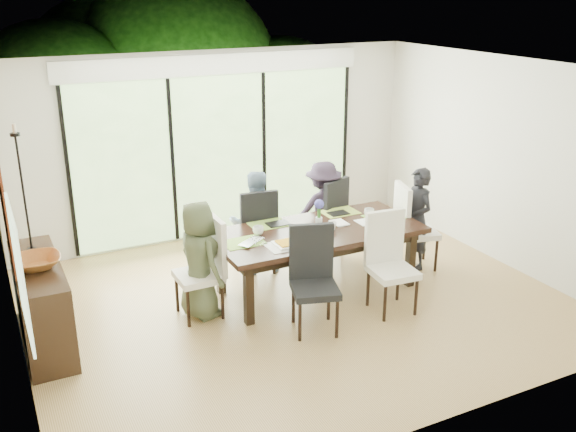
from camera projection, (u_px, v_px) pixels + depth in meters
name	position (u px, v px, depth m)	size (l,w,h in m)	color
floor	(297.00, 302.00, 7.57)	(6.00, 5.00, 0.01)	olive
ceiling	(299.00, 69.00, 6.65)	(6.00, 5.00, 0.01)	white
wall_back	(218.00, 145.00, 9.22)	(6.00, 0.02, 2.70)	silver
wall_front	(446.00, 281.00, 4.99)	(6.00, 0.02, 2.70)	beige
wall_left	(5.00, 238.00, 5.85)	(0.02, 5.00, 2.70)	silver
wall_right	(503.00, 162.00, 8.37)	(0.02, 5.00, 2.70)	white
glass_doors	(219.00, 156.00, 9.24)	(4.20, 0.02, 2.30)	#598C3F
blinds_header	(216.00, 64.00, 8.79)	(4.40, 0.06, 0.28)	white
mullion_a	(68.00, 174.00, 8.35)	(0.05, 0.04, 2.30)	black
mullion_b	(173.00, 162.00, 8.94)	(0.05, 0.04, 2.30)	black
mullion_c	(264.00, 151.00, 9.52)	(0.05, 0.04, 2.30)	black
mullion_d	(345.00, 141.00, 10.11)	(0.05, 0.04, 2.30)	black
side_window	(20.00, 272.00, 4.80)	(0.02, 0.90, 1.00)	#8CAD7F
deck	(202.00, 218.00, 10.44)	(6.00, 1.80, 0.10)	brown
rail_top	(185.00, 170.00, 10.91)	(6.00, 0.08, 0.06)	brown
foliage_left	(60.00, 118.00, 10.70)	(3.20, 3.20, 3.20)	#14380F
foliage_mid	(175.00, 83.00, 12.01)	(4.00, 4.00, 4.00)	#14380F
foliage_right	(280.00, 111.00, 12.27)	(2.80, 2.80, 2.80)	#14380F
foliage_far	(114.00, 91.00, 12.24)	(3.60, 3.60, 3.60)	#14380F
table_top	(317.00, 232.00, 7.65)	(2.51, 1.15, 0.06)	black
table_apron	(317.00, 239.00, 7.68)	(2.30, 0.94, 0.10)	black
table_leg_fl	(249.00, 294.00, 6.97)	(0.09, 0.09, 0.72)	black
table_leg_fr	(410.00, 259.00, 7.87)	(0.09, 0.09, 0.72)	black
table_leg_bl	(220.00, 265.00, 7.69)	(0.09, 0.09, 0.72)	black
table_leg_br	(372.00, 235.00, 8.59)	(0.09, 0.09, 0.72)	black
chair_left_end	(198.00, 269.00, 7.08)	(0.48, 0.48, 1.15)	white
chair_right_end	(418.00, 226.00, 8.34)	(0.48, 0.48, 1.15)	white
chair_far_left	(254.00, 229.00, 8.23)	(0.48, 0.48, 1.15)	black
chair_far_right	(322.00, 217.00, 8.65)	(0.48, 0.48, 1.15)	black
chair_near_left	(315.00, 282.00, 6.77)	(0.48, 0.48, 1.15)	black
chair_near_right	(393.00, 264.00, 7.18)	(0.48, 0.48, 1.15)	white
person_left_end	(199.00, 260.00, 7.05)	(0.63, 0.40, 1.35)	#454E34
person_right_end	(417.00, 219.00, 8.29)	(0.63, 0.40, 1.35)	black
person_far_left	(255.00, 222.00, 8.18)	(0.63, 0.40, 1.35)	#7C97B3
person_far_right	(323.00, 210.00, 8.60)	(0.63, 0.40, 1.35)	#2C2132
placemat_left	(244.00, 242.00, 7.24)	(0.46, 0.33, 0.01)	#83B540
placemat_right	(383.00, 217.00, 8.03)	(0.46, 0.33, 0.01)	#88C245
placemat_far_l	(269.00, 224.00, 7.78)	(0.46, 0.33, 0.01)	olive
placemat_far_r	(340.00, 212.00, 8.20)	(0.46, 0.33, 0.01)	#9DB340
placemat_paper	(287.00, 245.00, 7.15)	(0.46, 0.33, 0.01)	white
tablet_far_l	(278.00, 224.00, 7.78)	(0.27, 0.19, 0.01)	black
tablet_far_r	(338.00, 213.00, 8.14)	(0.25, 0.18, 0.01)	black
papers	(369.00, 221.00, 7.89)	(0.31, 0.23, 0.00)	white
platter_base	(287.00, 244.00, 7.15)	(0.27, 0.27, 0.03)	white
platter_snacks	(287.00, 243.00, 7.14)	(0.21, 0.21, 0.01)	orange
vase	(319.00, 222.00, 7.68)	(0.08, 0.08, 0.13)	silver
hyacinth_stems	(319.00, 212.00, 7.64)	(0.04, 0.04, 0.17)	#337226
hyacinth_blooms	(319.00, 204.00, 7.60)	(0.11, 0.11, 0.11)	#4645AD
laptop	(255.00, 243.00, 7.19)	(0.34, 0.22, 0.03)	silver
cup_a	(258.00, 231.00, 7.45)	(0.13, 0.13, 0.10)	white
cup_b	(332.00, 226.00, 7.60)	(0.10, 0.10, 0.10)	white
cup_c	(369.00, 213.00, 8.04)	(0.13, 0.13, 0.10)	white
book	(333.00, 224.00, 7.78)	(0.17, 0.23, 0.02)	white
sideboard	(42.00, 303.00, 6.59)	(0.44, 1.58, 0.89)	black
bowl	(36.00, 262.00, 6.33)	(0.47, 0.47, 0.11)	brown
candlestick_base	(32.00, 250.00, 6.73)	(0.10, 0.10, 0.04)	black
candlestick_shaft	(24.00, 194.00, 6.51)	(0.02, 0.02, 1.23)	black
candlestick_pan	(15.00, 134.00, 6.31)	(0.10, 0.10, 0.03)	black
candle	(14.00, 129.00, 6.29)	(0.04, 0.04, 0.10)	silver
tapestry	(1.00, 189.00, 6.08)	(0.02, 1.00, 1.50)	#973516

